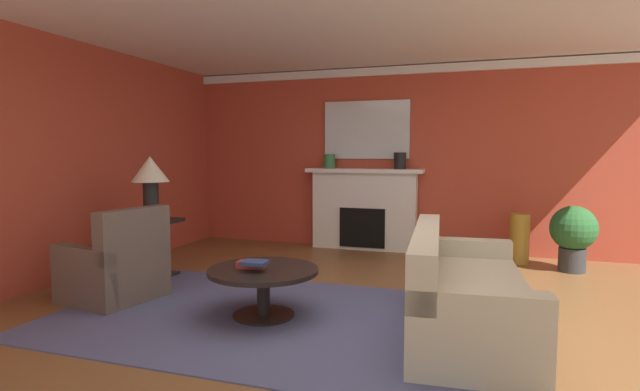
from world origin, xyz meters
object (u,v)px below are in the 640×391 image
vase_mantel_left (329,161)px  vase_tall_corner (519,239)px  sofa (463,297)px  vase_mantel_right (400,161)px  coffee_table (263,281)px  side_table (152,244)px  table_lamp (150,175)px  potted_plant (573,233)px  fireplace (364,211)px  armchair_near_window (116,270)px  mantel_mirror (366,130)px

vase_mantel_left → vase_tall_corner: (2.76, -0.25, -1.02)m
sofa → vase_mantel_right: size_ratio=8.68×
coffee_table → vase_mantel_left: size_ratio=4.51×
sofa → side_table: (-3.58, 0.68, 0.10)m
coffee_table → vase_mantel_right: 3.53m
table_lamp → potted_plant: table_lamp is taller
fireplace → vase_mantel_right: bearing=-5.2°
sofa → coffee_table: 1.74m
armchair_near_window → vase_mantel_left: (1.24, 3.30, 1.05)m
fireplace → armchair_near_window: (-1.79, -3.35, -0.28)m
side_table → vase_tall_corner: (4.22, 2.18, -0.06)m
coffee_table → vase_mantel_right: vase_mantel_right is taller
coffee_table → vase_mantel_right: (0.71, 3.30, 1.04)m
mantel_mirror → vase_mantel_left: 0.75m
coffee_table → vase_mantel_right: size_ratio=4.02×
mantel_mirror → vase_mantel_left: mantel_mirror is taller
side_table → vase_tall_corner: size_ratio=1.04×
potted_plant → vase_mantel_left: bearing=171.0°
sofa → armchair_near_window: armchair_near_window is taller
side_table → vase_tall_corner: side_table is taller
fireplace → vase_mantel_left: (-0.55, -0.05, 0.77)m
mantel_mirror → side_table: mantel_mirror is taller
mantel_mirror → sofa: 3.95m
vase_mantel_right → potted_plant: 2.49m
mantel_mirror → vase_mantel_right: bearing=-17.2°
side_table → vase_mantel_right: (2.56, 2.43, 0.97)m
vase_mantel_left → vase_mantel_right: size_ratio=0.89×
sofa → vase_mantel_left: bearing=124.3°
armchair_near_window → mantel_mirror: bearing=62.6°
mantel_mirror → table_lamp: (-2.01, -2.60, -0.62)m
mantel_mirror → vase_mantel_right: 0.74m
coffee_table → vase_mantel_right: bearing=77.9°
armchair_near_window → coffee_table: armchair_near_window is taller
sofa → side_table: size_ratio=3.08×
sofa → coffee_table: (-1.73, -0.18, 0.04)m
sofa → vase_mantel_right: bearing=108.2°
mantel_mirror → side_table: (-2.01, -2.60, -1.44)m
sofa → vase_mantel_left: (-2.12, 3.11, 1.06)m
table_lamp → vase_mantel_right: 3.53m
side_table → vase_mantel_right: 3.66m
coffee_table → potted_plant: size_ratio=1.20×
table_lamp → vase_tall_corner: size_ratio=1.11×
table_lamp → vase_tall_corner: table_lamp is taller
fireplace → table_lamp: 3.25m
armchair_near_window → potted_plant: size_ratio=1.14×
vase_mantel_left → armchair_near_window: bearing=-110.7°
mantel_mirror → table_lamp: size_ratio=1.78×
vase_tall_corner → sofa: bearing=-102.7°
mantel_mirror → vase_mantel_left: (-0.55, -0.17, -0.48)m
table_lamp → potted_plant: (4.82, 1.89, -0.73)m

